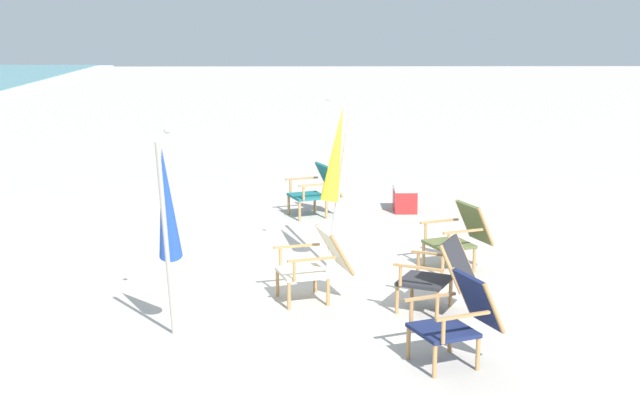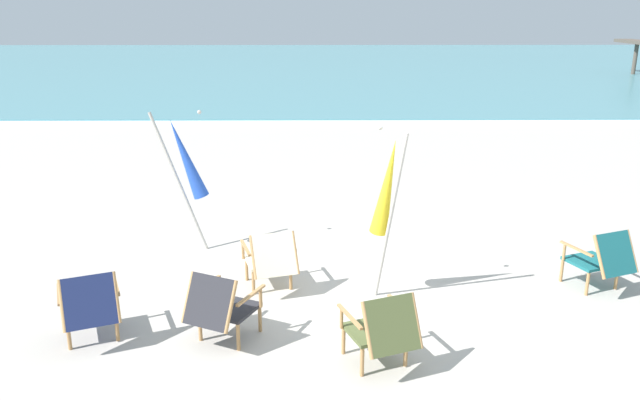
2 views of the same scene
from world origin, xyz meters
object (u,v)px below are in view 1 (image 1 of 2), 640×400
at_px(beach_chair_far_center, 440,273).
at_px(beach_chair_back_right, 317,262).
at_px(beach_chair_mid_center, 317,188).
at_px(beach_chair_back_left, 461,234).
at_px(umbrella_furled_yellow, 336,155).
at_px(beach_chair_front_left, 459,316).
at_px(cooler_box, 405,199).
at_px(umbrella_furled_blue, 166,206).

xyz_separation_m(beach_chair_far_center, beach_chair_back_right, (0.43, 1.26, -0.00)).
height_order(beach_chair_far_center, beach_chair_mid_center, beach_chair_far_center).
relative_size(beach_chair_back_left, umbrella_furled_yellow, 0.42).
relative_size(beach_chair_front_left, umbrella_furled_yellow, 0.42).
height_order(beach_chair_back_left, cooler_box, beach_chair_back_left).
height_order(beach_chair_back_left, umbrella_furled_yellow, umbrella_furled_yellow).
bearing_deg(umbrella_furled_blue, beach_chair_back_right, -48.06).
height_order(umbrella_furled_blue, cooler_box, umbrella_furled_blue).
distance_m(beach_chair_back_left, umbrella_furled_blue, 4.08).
height_order(beach_chair_far_center, beach_chair_back_left, beach_chair_back_left).
distance_m(beach_chair_far_center, beach_chair_front_left, 1.34).
relative_size(beach_chair_mid_center, umbrella_furled_blue, 0.44).
bearing_deg(beach_chair_far_center, beach_chair_mid_center, 15.33).
bearing_deg(umbrella_furled_yellow, beach_chair_back_left, -96.97).
relative_size(beach_chair_back_right, umbrella_furled_blue, 0.44).
bearing_deg(beach_chair_far_center, cooler_box, -1.82).
bearing_deg(beach_chair_mid_center, umbrella_furled_blue, 164.81).
bearing_deg(beach_chair_far_center, umbrella_furled_yellow, 29.61).
height_order(beach_chair_back_left, beach_chair_mid_center, beach_chair_back_left).
bearing_deg(beach_chair_back_right, beach_chair_mid_center, -0.55).
distance_m(beach_chair_far_center, umbrella_furled_yellow, 2.27).
relative_size(beach_chair_back_left, beach_chair_back_right, 0.99).
bearing_deg(umbrella_furled_yellow, beach_chair_far_center, -150.39).
xyz_separation_m(beach_chair_mid_center, beach_chair_front_left, (-5.80, -1.20, 0.00)).
xyz_separation_m(umbrella_furled_blue, umbrella_furled_yellow, (2.62, -1.64, 0.05)).
height_order(beach_chair_back_right, cooler_box, beach_chair_back_right).
height_order(beach_chair_far_center, beach_chair_back_right, beach_chair_far_center).
height_order(beach_chair_mid_center, cooler_box, beach_chair_mid_center).
relative_size(beach_chair_far_center, beach_chair_front_left, 1.02).
distance_m(beach_chair_back_left, umbrella_furled_yellow, 1.79).
bearing_deg(beach_chair_far_center, umbrella_furled_blue, 107.22).
relative_size(umbrella_furled_blue, umbrella_furled_yellow, 0.97).
bearing_deg(beach_chair_back_right, umbrella_furled_blue, 131.94).
relative_size(beach_chair_front_left, beach_chair_back_right, 0.99).
relative_size(beach_chair_back_right, cooler_box, 1.82).
xyz_separation_m(beach_chair_front_left, cooler_box, (6.09, -0.17, -0.23)).
bearing_deg(beach_chair_front_left, umbrella_furled_blue, 78.91).
height_order(beach_chair_mid_center, umbrella_furled_blue, umbrella_furled_blue).
bearing_deg(umbrella_furled_yellow, beach_chair_mid_center, 4.40).
xyz_separation_m(beach_chair_far_center, umbrella_furled_yellow, (1.79, 1.02, 0.94)).
xyz_separation_m(beach_chair_back_left, beach_chair_mid_center, (2.86, 1.71, -0.00)).
distance_m(beach_chair_back_right, cooler_box, 4.55).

